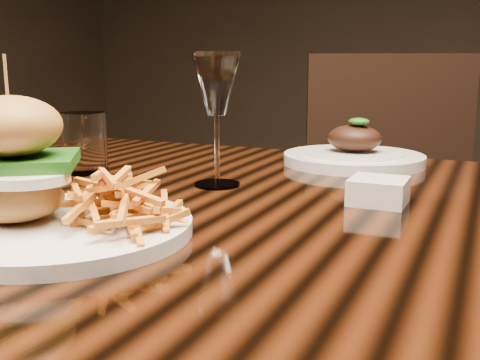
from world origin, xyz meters
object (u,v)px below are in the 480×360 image
at_px(chair_far, 393,209).
at_px(dining_table, 301,271).
at_px(burger_plate, 53,192).
at_px(wine_glass, 216,89).
at_px(far_dish, 354,155).

bearing_deg(chair_far, dining_table, -108.20).
distance_m(burger_plate, wine_glass, 0.30).
distance_m(dining_table, burger_plate, 0.30).
bearing_deg(chair_far, burger_plate, -118.70).
relative_size(far_dish, chair_far, 0.25).
bearing_deg(dining_table, far_dish, 93.08).
distance_m(burger_plate, far_dish, 0.57).
xyz_separation_m(dining_table, chair_far, (-0.03, 0.89, -0.13)).
bearing_deg(chair_far, wine_glass, -118.80).
xyz_separation_m(far_dish, chair_far, (-0.01, 0.55, -0.23)).
bearing_deg(dining_table, chair_far, 92.05).
height_order(dining_table, wine_glass, wine_glass).
height_order(dining_table, far_dish, far_dish).
bearing_deg(far_dish, burger_plate, -108.07).
xyz_separation_m(burger_plate, wine_glass, (0.04, 0.28, 0.09)).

